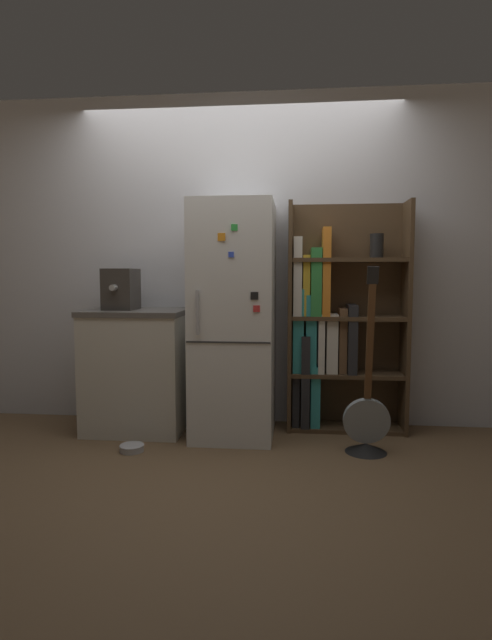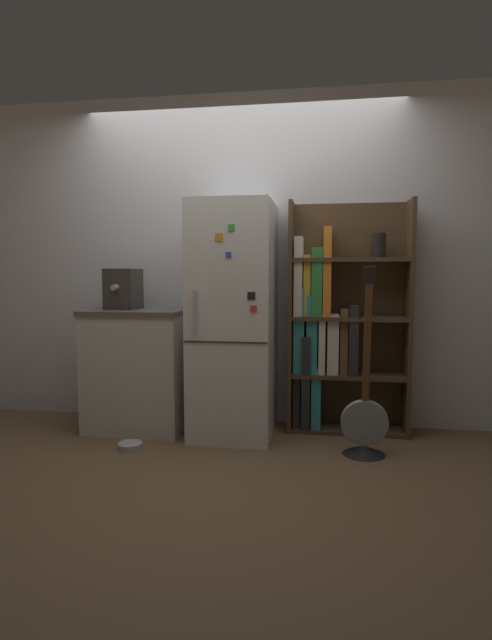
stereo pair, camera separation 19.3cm
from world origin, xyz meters
The scene contains 8 objects.
ground_plane centered at (0.00, 0.00, 0.00)m, with size 16.00×16.00×0.00m, color brown.
wall_back centered at (0.00, 0.47, 1.30)m, with size 8.00×0.05×2.60m.
refrigerator centered at (0.00, 0.11, 0.85)m, with size 0.58×0.70×1.71m.
bookshelf centered at (0.72, 0.33, 0.79)m, with size 0.89×0.31×1.73m.
kitchen_counter centered at (-0.75, 0.15, 0.46)m, with size 0.75×0.61×0.93m.
espresso_machine centered at (-0.87, 0.14, 1.08)m, with size 0.23×0.32×0.31m.
guitar centered at (0.93, -0.20, 0.18)m, with size 0.31×0.29×1.24m.
pet_bowl centered at (-0.64, -0.34, 0.03)m, with size 0.17×0.17×0.05m.
Camera 2 is at (0.65, -3.49, 1.19)m, focal length 28.00 mm.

